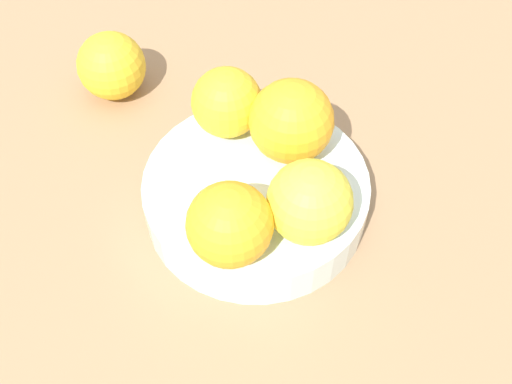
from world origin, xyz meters
The scene contains 7 objects.
ground_plane centered at (0.00, 0.00, -1.00)cm, with size 110.00×110.00×2.00cm, color #997551.
fruit_bowl centered at (0.00, 0.00, 1.79)cm, with size 19.42×19.42×3.77cm.
orange_in_bowl_0 centered at (-2.81, 6.40, 7.09)cm, with size 6.63×6.63×6.63cm, color #F9A823.
orange_in_bowl_1 centered at (0.14, -4.61, 7.39)cm, with size 7.23×7.23×7.23cm, color #F9A823.
orange_in_bowl_2 centered at (-6.13, 0.95, 7.13)cm, with size 6.71×6.71×6.71cm, color yellow.
orange_in_bowl_3 centered at (5.97, -3.17, 6.89)cm, with size 6.25×6.25×6.25cm, color yellow.
orange_loose_0 centered at (20.62, -2.19, 3.41)cm, with size 6.82×6.82×6.82cm, color yellow.
Camera 1 is at (-21.42, 25.54, 46.05)cm, focal length 44.60 mm.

